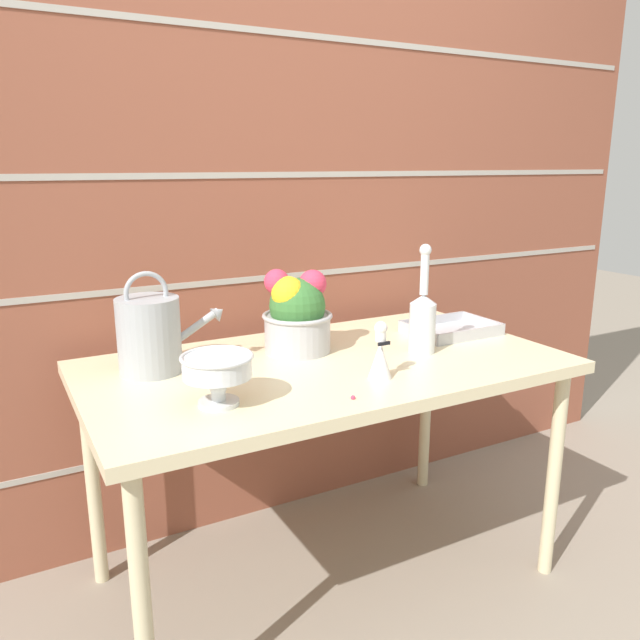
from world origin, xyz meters
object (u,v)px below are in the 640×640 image
object	(u,v)px
flower_planter	(297,314)
wire_tray	(451,330)
figurine_vase	(380,355)
glass_decanter	(423,318)
watering_can	(150,334)
crystal_pedestal_bowl	(217,369)

from	to	relation	value
flower_planter	wire_tray	size ratio (longest dim) A/B	0.88
figurine_vase	glass_decanter	bearing A→B (deg)	29.43
figurine_vase	flower_planter	bearing A→B (deg)	104.37
flower_planter	wire_tray	world-z (taller)	flower_planter
watering_can	figurine_vase	size ratio (longest dim) A/B	1.97
watering_can	flower_planter	world-z (taller)	watering_can
glass_decanter	wire_tray	size ratio (longest dim) A/B	1.14
glass_decanter	figurine_vase	world-z (taller)	glass_decanter
crystal_pedestal_bowl	glass_decanter	bearing A→B (deg)	9.25
crystal_pedestal_bowl	wire_tray	world-z (taller)	crystal_pedestal_bowl
flower_planter	crystal_pedestal_bowl	bearing A→B (deg)	-139.99
figurine_vase	crystal_pedestal_bowl	bearing A→B (deg)	176.59
glass_decanter	wire_tray	xyz separation A→B (m)	(0.23, 0.13, -0.10)
watering_can	wire_tray	xyz separation A→B (m)	(1.02, -0.08, -0.10)
watering_can	figurine_vase	xyz separation A→B (m)	(0.54, -0.36, -0.05)
watering_can	figurine_vase	world-z (taller)	watering_can
figurine_vase	wire_tray	xyz separation A→B (m)	(0.48, 0.27, -0.06)
crystal_pedestal_bowl	figurine_vase	bearing A→B (deg)	-3.41
crystal_pedestal_bowl	wire_tray	distance (m)	0.98
watering_can	crystal_pedestal_bowl	distance (m)	0.34
crystal_pedestal_bowl	glass_decanter	world-z (taller)	glass_decanter
crystal_pedestal_bowl	wire_tray	size ratio (longest dim) A/B	0.60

